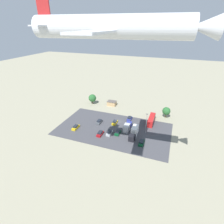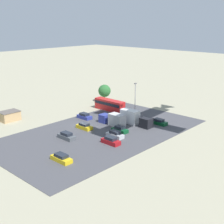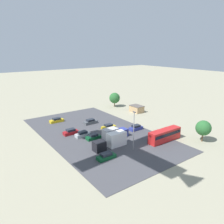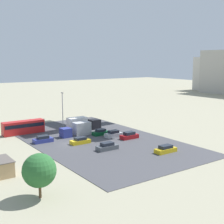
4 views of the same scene
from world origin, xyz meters
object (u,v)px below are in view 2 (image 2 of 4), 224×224
at_px(shed_building, 9,116).
at_px(parked_car_5, 84,116).
at_px(bus, 110,105).
at_px(parked_truck_1, 134,118).
at_px(parked_car_2, 120,130).
at_px(parked_car_3, 67,136).
at_px(parked_car_6, 111,141).
at_px(parked_car_7, 84,126).
at_px(parked_truck_0, 113,120).
at_px(parked_car_4, 115,135).
at_px(parked_car_0, 159,122).
at_px(parked_car_1, 61,158).

distance_m(shed_building, parked_car_5, 20.13).
distance_m(bus, parked_truck_1, 14.75).
distance_m(parked_car_2, parked_car_3, 13.03).
relative_size(bus, parked_car_6, 2.35).
relative_size(parked_car_3, parked_car_7, 1.03).
distance_m(parked_car_5, parked_car_6, 19.73).
bearing_deg(parked_truck_1, bus, -110.94).
xyz_separation_m(parked_car_3, parked_truck_1, (-18.61, 4.75, 0.99)).
height_order(parked_car_7, parked_truck_0, parked_truck_0).
distance_m(parked_car_4, parked_car_6, 4.08).
xyz_separation_m(parked_car_0, parked_car_7, (15.57, -11.57, 0.00)).
relative_size(shed_building, bus, 0.51).
bearing_deg(parked_truck_0, parked_car_7, 155.72).
height_order(parked_car_4, parked_car_5, parked_car_4).
xyz_separation_m(parked_car_2, parked_car_4, (3.37, 1.48, 0.03)).
relative_size(parked_car_3, parked_car_5, 1.05).
distance_m(shed_building, parked_car_1, 31.23).
height_order(shed_building, parked_car_4, shed_building).
height_order(parked_car_2, parked_car_5, parked_car_5).
bearing_deg(parked_car_0, parked_car_7, 143.38).
xyz_separation_m(parked_car_4, parked_truck_1, (-10.39, -2.67, 0.98)).
distance_m(parked_car_1, parked_car_2, 19.94).
distance_m(parked_car_0, parked_car_6, 18.26).
height_order(shed_building, bus, bus).
relative_size(parked_car_4, parked_car_6, 0.97).
bearing_deg(parked_car_1, parked_car_2, -172.74).
bearing_deg(parked_car_4, parked_car_0, -7.77).
bearing_deg(parked_car_5, bus, -176.75).
distance_m(parked_car_2, parked_truck_0, 5.72).
relative_size(parked_car_1, parked_car_6, 1.07).
xyz_separation_m(shed_building, parked_car_2, (-13.27, 28.02, -0.59)).
xyz_separation_m(parked_car_1, parked_car_6, (-12.85, 0.96, 0.07)).
bearing_deg(bus, parked_car_4, 46.41).
bearing_deg(parked_car_3, parked_car_1, 45.94).
xyz_separation_m(parked_car_2, parked_car_7, (4.23, -8.08, -0.02)).
xyz_separation_m(parked_car_1, parked_truck_0, (-22.72, -7.36, 0.81)).
xyz_separation_m(parked_car_7, parked_truck_1, (-11.25, 6.89, 1.03)).
relative_size(bus, parked_car_2, 2.54).
distance_m(shed_building, bus, 28.70).
bearing_deg(parked_car_3, parked_truck_1, 165.69).
bearing_deg(parked_car_0, parked_car_1, 178.22).
xyz_separation_m(parked_car_1, parked_car_7, (-15.55, -10.60, -0.00)).
bearing_deg(parked_truck_1, parked_car_6, 18.51).
bearing_deg(parked_car_0, parked_car_3, 157.65).
relative_size(parked_car_2, parked_car_6, 0.92).
distance_m(parked_car_7, parked_truck_1, 13.23).
relative_size(parked_car_2, parked_car_5, 0.94).
relative_size(bus, parked_truck_0, 1.35).
bearing_deg(parked_truck_1, parked_car_5, -67.29).
xyz_separation_m(parked_car_6, parked_truck_1, (-13.95, -4.67, 0.95)).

